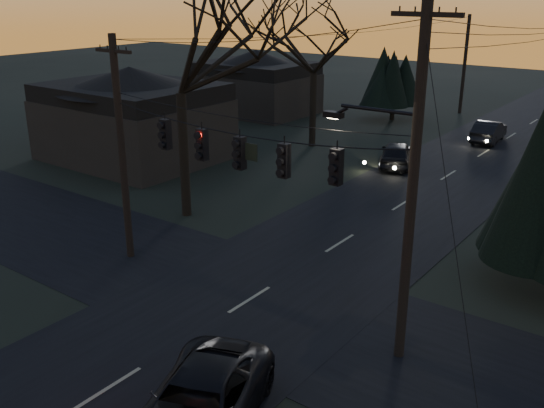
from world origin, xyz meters
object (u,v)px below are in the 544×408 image
Objects in this scene: utility_pole_left at (131,256)px; suv_near at (199,408)px; utility_pole_right at (399,355)px; bare_tree_left at (178,39)px; utility_pole_far_l at (459,113)px; sedan_oncoming_b at (489,131)px; sedan_oncoming_a at (396,154)px.

utility_pole_left is 10.84m from suv_near.
bare_tree_left is (-12.98, 4.68, 7.93)m from utility_pole_right.
utility_pole_left is at bearing 126.77° from suv_near.
suv_near is at bearing -44.74° from bare_tree_left.
utility_pole_far_l is 32.34m from bare_tree_left.
utility_pole_far_l is (-11.50, 36.00, 0.00)m from utility_pole_right.
utility_pole_right is 2.28× the size of sedan_oncoming_b.
bare_tree_left is 24.62m from sedan_oncoming_b.
utility_pole_left is 18.13m from sedan_oncoming_a.
utility_pole_right is at bearing 46.99° from suv_near.
sedan_oncoming_a is at bearing -81.21° from utility_pole_far_l.
sedan_oncoming_a is (2.80, -18.10, 0.75)m from utility_pole_far_l.
utility_pole_left is at bearing -90.00° from utility_pole_far_l.
sedan_oncoming_a is (-8.70, 17.90, 0.75)m from utility_pole_right.
suv_near is 1.22× the size of sedan_oncoming_a.
utility_pole_left is (-11.50, 0.00, 0.00)m from utility_pole_right.
suv_near reaches higher than sedan_oncoming_b.
suv_near is (9.12, -41.81, 0.74)m from utility_pole_far_l.
sedan_oncoming_b is at bearing 103.02° from utility_pole_right.
sedan_oncoming_b is (2.40, 9.36, -0.02)m from sedan_oncoming_a.
utility_pole_left is at bearing 59.60° from sedan_oncoming_a.
utility_pole_far_l is 1.83× the size of sedan_oncoming_a.
suv_near is at bearing 83.41° from sedan_oncoming_a.
utility_pole_right is at bearing 98.47° from sedan_oncoming_b.
utility_pole_far_l is at bearing -102.71° from sedan_oncoming_a.
sedan_oncoming_a is 9.66m from sedan_oncoming_b.
bare_tree_left reaches higher than utility_pole_left.
bare_tree_left reaches higher than sedan_oncoming_a.
utility_pole_right reaches higher than utility_pole_far_l.
utility_pole_far_l is 10.20m from sedan_oncoming_b.
utility_pole_left reaches higher than suv_near.
suv_near is 1.21× the size of sedan_oncoming_b.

